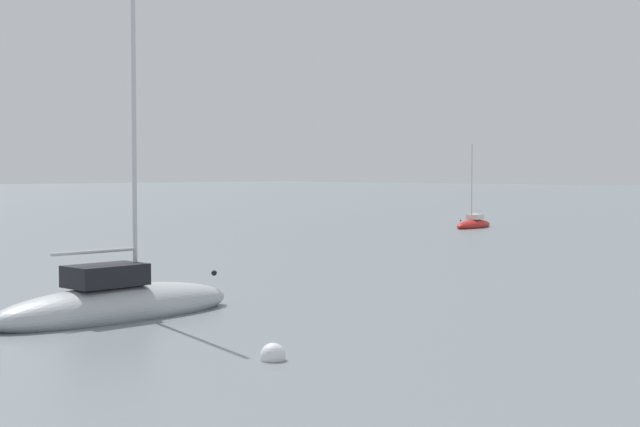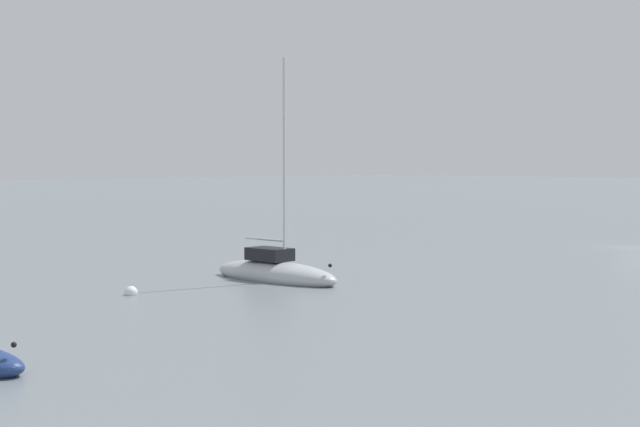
# 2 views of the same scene
# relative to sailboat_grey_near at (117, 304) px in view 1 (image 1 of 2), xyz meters

# --- Properties ---
(sailboat_grey_near) EXTENTS (8.45, 2.73, 11.82)m
(sailboat_grey_near) POSITION_rel_sailboat_grey_near_xyz_m (0.00, 0.00, 0.00)
(sailboat_grey_near) COLOR #ADB2B7
(sailboat_grey_near) RESTS_ON ground_plane
(sailboat_red_far) EXTENTS (5.56, 2.69, 6.91)m
(sailboat_red_far) POSITION_rel_sailboat_grey_near_xyz_m (-44.78, -20.09, -0.15)
(sailboat_red_far) COLOR red
(sailboat_red_far) RESTS_ON ground_plane
(mooring_buoy_near) EXTENTS (0.62, 0.62, 0.62)m
(mooring_buoy_near) POSITION_rel_sailboat_grey_near_xyz_m (0.76, 8.24, -0.31)
(mooring_buoy_near) COLOR white
(mooring_buoy_near) RESTS_ON ground_plane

